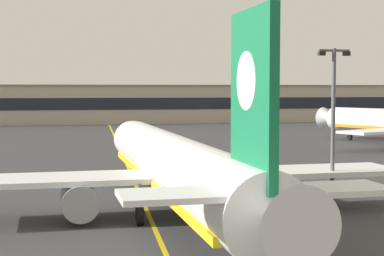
% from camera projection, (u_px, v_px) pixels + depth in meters
% --- Properties ---
extents(taxiway_centreline, '(7.48, 179.87, 0.01)m').
position_uv_depth(taxiway_centreline, '(134.00, 181.00, 55.98)').
color(taxiway_centreline, yellow).
rests_on(taxiway_centreline, ground).
extents(airliner_foreground, '(32.14, 41.48, 11.65)m').
position_uv_depth(airliner_foreground, '(175.00, 166.00, 40.11)').
color(airliner_foreground, white).
rests_on(airliner_foreground, ground).
extents(apron_lamp_post, '(2.24, 0.90, 11.18)m').
position_uv_depth(apron_lamp_post, '(333.00, 126.00, 41.82)').
color(apron_lamp_post, '#515156').
rests_on(apron_lamp_post, ground).
extents(safety_cone_by_nose_gear, '(0.44, 0.44, 0.55)m').
position_uv_depth(safety_cone_by_nose_gear, '(149.00, 179.00, 55.31)').
color(safety_cone_by_nose_gear, orange).
rests_on(safety_cone_by_nose_gear, ground).
extents(terminal_building, '(148.22, 12.40, 9.42)m').
position_uv_depth(terminal_building, '(126.00, 104.00, 150.08)').
color(terminal_building, '#B2A893').
rests_on(terminal_building, ground).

